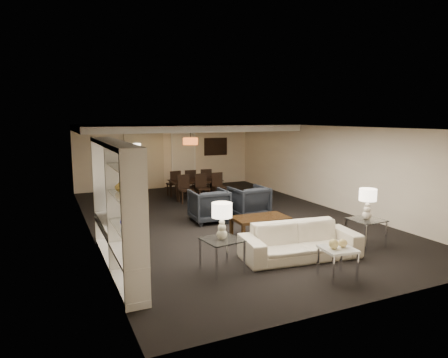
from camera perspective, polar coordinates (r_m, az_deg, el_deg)
floor at (r=11.04m, az=0.00°, el=-5.65°), size 11.00×11.00×0.00m
ceiling at (r=10.69m, az=0.00°, el=7.43°), size 7.00×11.00×0.02m
wall_back at (r=15.93m, az=-8.23°, el=3.32°), size 7.00×0.02×2.50m
wall_front at (r=6.31m, az=21.28°, el=-5.69°), size 7.00×0.02×2.50m
wall_left at (r=9.89m, az=-18.79°, el=-0.44°), size 0.02×11.00×2.50m
wall_right at (r=12.64m, az=14.61°, el=1.69°), size 0.02×11.00×2.50m
ceiling_soffit at (r=13.95m, az=-6.01°, el=7.31°), size 7.00×4.00×0.20m
curtains at (r=15.63m, az=-11.32°, el=2.95°), size 1.50×0.12×2.40m
door at (r=16.13m, az=-5.80°, el=2.72°), size 0.90×0.05×2.10m
painting at (r=16.58m, az=-1.21°, el=4.66°), size 0.95×0.04×0.65m
media_unit at (r=7.39m, az=-15.23°, el=-3.91°), size 0.38×3.40×2.35m
pendant_light at (r=14.07m, az=-4.82°, el=5.39°), size 0.52×0.52×0.24m
sofa at (r=8.12m, az=10.84°, el=-8.68°), size 2.43×1.20×0.68m
coffee_table at (r=9.45m, az=5.18°, el=-6.75°), size 1.30×0.79×0.46m
armchair_left at (r=10.63m, az=-2.18°, el=-3.82°), size 0.97×1.00×0.87m
armchair_right at (r=11.13m, az=3.56°, el=-3.25°), size 0.97×0.99×0.87m
side_table_left at (r=7.33m, az=-0.30°, el=-10.82°), size 0.72×0.72×0.60m
side_table_right at (r=9.19m, az=19.59°, el=-7.24°), size 0.68×0.68×0.60m
table_lamp_left at (r=7.14m, az=-0.30°, el=-6.04°), size 0.41×0.41×0.66m
table_lamp_right at (r=9.04m, az=19.80°, el=-3.39°), size 0.41×0.41×0.66m
marble_table at (r=7.33m, az=15.88°, el=-11.44°), size 0.59×0.59×0.54m
gold_gourd_a at (r=7.15m, az=15.38°, el=-8.93°), size 0.17×0.17×0.17m
gold_gourd_b at (r=7.28m, az=16.60°, el=-8.76°), size 0.15×0.15×0.15m
television at (r=8.29m, az=-16.02°, el=-3.32°), size 1.10×0.14×0.64m
vase_blue at (r=6.55m, az=-13.95°, el=-5.75°), size 0.16×0.16×0.17m
vase_amber at (r=6.74m, az=-14.59°, el=-0.95°), size 0.18×0.18×0.19m
floor_speaker at (r=9.43m, az=-16.34°, el=-5.41°), size 0.11×0.11×1.00m
dining_table at (r=13.80m, az=-4.04°, el=-1.43°), size 1.74×0.98×0.61m
chair_nl at (r=12.97m, az=-5.53°, el=-1.45°), size 0.42×0.42×0.90m
chair_nm at (r=13.18m, az=-3.06°, el=-1.26°), size 0.43×0.43×0.90m
chair_nr at (r=13.40m, az=-0.67°, el=-1.08°), size 0.43×0.43×0.90m
chair_fl at (r=14.19m, az=-7.24°, el=-0.59°), size 0.47×0.47×0.90m
chair_fm at (r=14.38m, az=-4.95°, el=-0.43°), size 0.46×0.46×0.90m
chair_fr at (r=14.59m, az=-2.73°, el=-0.27°), size 0.47×0.47×0.90m
floor_lamp at (r=14.51m, az=-12.22°, el=1.37°), size 0.33×0.33×1.85m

